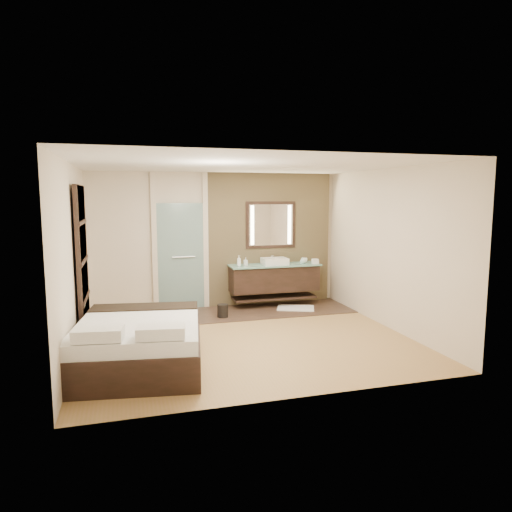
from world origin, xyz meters
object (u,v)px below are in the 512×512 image
object	(u,v)px
vanity	(274,278)
waste_bin	(223,311)
bed	(139,343)
mirror_unit	(271,225)

from	to	relation	value
vanity	waste_bin	bearing A→B (deg)	-153.03
waste_bin	vanity	bearing A→B (deg)	26.97
vanity	waste_bin	distance (m)	1.42
bed	waste_bin	bearing A→B (deg)	61.73
vanity	waste_bin	xyz separation A→B (m)	(-1.20, -0.61, -0.45)
mirror_unit	waste_bin	bearing A→B (deg)	-144.71
mirror_unit	bed	size ratio (longest dim) A/B	0.49
bed	mirror_unit	bearing A→B (deg)	55.19
mirror_unit	waste_bin	xyz separation A→B (m)	(-1.20, -0.85, -1.52)
bed	waste_bin	xyz separation A→B (m)	(1.55, 2.09, -0.19)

